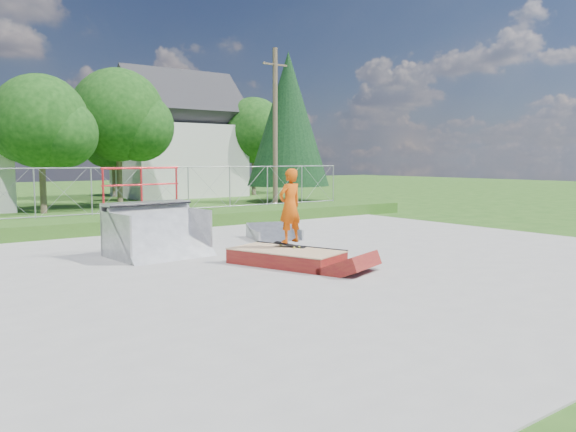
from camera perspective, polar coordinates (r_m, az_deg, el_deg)
name	(u,v)px	position (r m, az deg, el deg)	size (l,w,h in m)	color
ground	(307,264)	(14.02, 1.91, -4.87)	(120.00, 120.00, 0.00)	#265117
concrete_pad	(307,263)	(14.01, 1.91, -4.79)	(20.00, 16.00, 0.04)	#959693
grass_berm	(153,221)	(22.15, -13.52, -0.46)	(24.00, 3.00, 0.50)	#265117
grind_box	(286,258)	(13.68, -0.20, -4.27)	(2.17, 3.01, 0.40)	maroon
quarter_pipe	(159,213)	(15.17, -12.96, 0.32)	(2.37, 2.01, 2.37)	gray
flat_bank_ramp	(274,233)	(18.19, -1.41, -1.69)	(1.48, 1.58, 0.45)	gray
skateboard	(290,245)	(14.03, 0.19, -2.99)	(0.22, 0.80, 0.02)	black
skater	(290,209)	(13.93, 0.19, 0.75)	(0.67, 0.44, 1.84)	#D8510B
chain_link_fence	(143,190)	(22.98, -14.56, 2.61)	(20.00, 0.06, 1.80)	#9DA0A7
gable_house	(179,142)	(40.79, -11.04, 7.38)	(8.40, 6.08, 8.94)	silver
utility_pole	(275,131)	(27.92, -1.31, 8.64)	(0.24, 0.24, 8.00)	brown
tree_left_near	(47,125)	(29.48, -23.32, 8.49)	(4.76, 4.48, 6.65)	brown
tree_center	(124,119)	(32.72, -16.31, 9.47)	(5.44, 5.12, 7.60)	brown
tree_right_far	(258,133)	(41.51, -3.09, 8.42)	(5.10, 4.80, 7.12)	brown
tree_back_mid	(117,145)	(41.05, -16.97, 6.94)	(4.08, 3.84, 5.70)	brown
conifer_tree	(288,119)	(34.66, 0.03, 9.81)	(5.04, 5.04, 9.10)	brown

